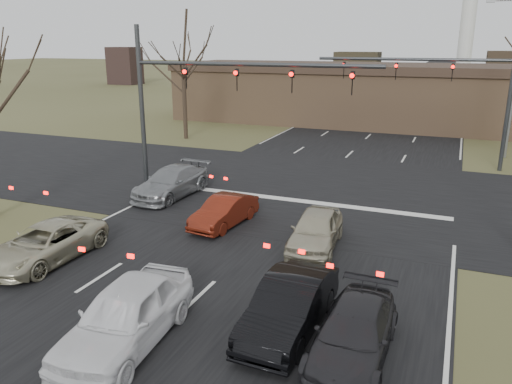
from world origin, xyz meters
TOP-DOWN VIEW (x-y plane):
  - ground at (0.00, 0.00)m, footprint 360.00×360.00m
  - road_main at (0.00, 60.00)m, footprint 14.00×300.00m
  - road_cross at (0.00, 15.00)m, footprint 200.00×14.00m
  - building at (2.00, 38.00)m, footprint 42.40×10.40m
  - mast_arm_near at (-5.23, 13.00)m, footprint 12.12×0.24m
  - mast_arm_far at (6.18, 23.00)m, footprint 11.12×0.24m
  - tree_left_far at (-13.00, 25.00)m, footprint 5.70×5.70m
  - car_silver_suv at (-6.03, 3.40)m, footprint 2.13×4.53m
  - car_white_sedan at (-0.50, 0.36)m, footprint 2.23×4.75m
  - car_black_hatch at (3.00, 2.44)m, footprint 1.59×4.29m
  - car_charcoal_sedan at (4.76, 1.93)m, footprint 1.74×4.19m
  - car_grey_ahead at (-6.02, 11.47)m, footprint 2.23×4.89m
  - car_red_ahead at (-1.90, 8.78)m, footprint 1.66×3.75m
  - car_silver_ahead at (2.16, 7.94)m, footprint 1.95×4.14m

SIDE VIEW (x-z plane):
  - ground at x=0.00m, z-range 0.00..0.00m
  - road_main at x=0.00m, z-range 0.00..0.02m
  - road_cross at x=0.00m, z-range 0.00..0.03m
  - car_red_ahead at x=-1.90m, z-range 0.00..1.20m
  - car_charcoal_sedan at x=4.76m, z-range 0.00..1.21m
  - car_silver_suv at x=-6.03m, z-range 0.00..1.25m
  - car_silver_ahead at x=2.16m, z-range 0.00..1.37m
  - car_grey_ahead at x=-6.02m, z-range 0.00..1.39m
  - car_black_hatch at x=3.00m, z-range 0.00..1.40m
  - car_white_sedan at x=-0.50m, z-range 0.00..1.57m
  - building at x=2.00m, z-range 0.02..5.32m
  - mast_arm_far at x=6.18m, z-range 1.02..9.02m
  - mast_arm_near at x=-5.23m, z-range 1.07..9.07m
  - tree_left_far at x=-13.00m, z-range 2.59..12.09m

